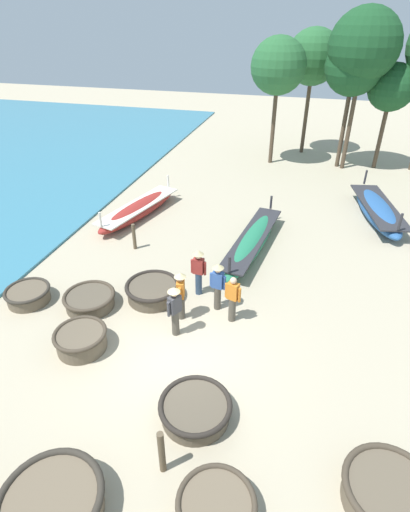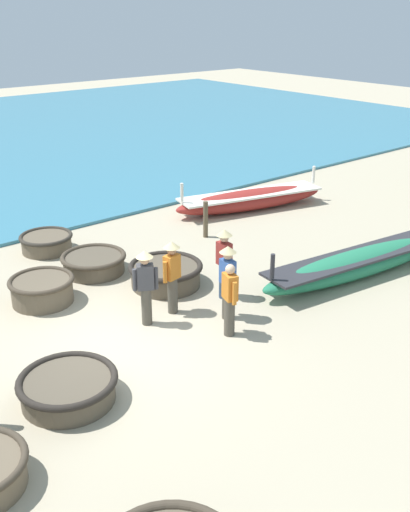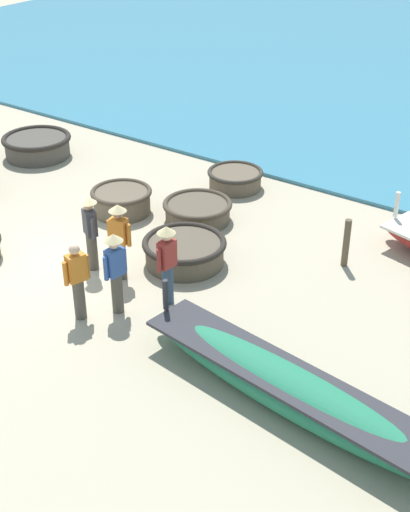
# 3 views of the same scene
# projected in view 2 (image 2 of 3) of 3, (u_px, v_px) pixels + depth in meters

# --- Properties ---
(ground_plane) EXTENTS (80.00, 80.00, 0.00)m
(ground_plane) POSITION_uv_depth(u_px,v_px,m) (123.00, 346.00, 11.86)
(ground_plane) COLOR tan
(coracle_center) EXTENTS (1.79, 1.79, 0.56)m
(coracle_center) POSITION_uv_depth(u_px,v_px,m) (166.00, 273.00, 14.34)
(coracle_center) COLOR brown
(coracle_center) RESTS_ON ground
(coracle_upturned) EXTENTS (1.64, 1.64, 0.48)m
(coracle_upturned) POSITION_uv_depth(u_px,v_px,m) (94.00, 262.00, 15.06)
(coracle_upturned) COLOR brown
(coracle_upturned) RESTS_ON ground
(coracle_weathered) EXTENTS (1.48, 1.48, 0.59)m
(coracle_weathered) POSITION_uv_depth(u_px,v_px,m) (42.00, 289.00, 13.51)
(coracle_weathered) COLOR brown
(coracle_weathered) RESTS_ON ground
(coracle_nearest) EXTENTS (1.72, 1.72, 0.48)m
(coracle_nearest) POSITION_uv_depth(u_px,v_px,m) (68.00, 387.00, 10.14)
(coracle_nearest) COLOR brown
(coracle_nearest) RESTS_ON ground
(coracle_tilted) EXTENTS (1.44, 1.44, 0.48)m
(coracle_tilted) POSITION_uv_depth(u_px,v_px,m) (46.00, 242.00, 16.35)
(coracle_tilted) COLOR brown
(coracle_tilted) RESTS_ON ground
(long_boat_blue_hull) EXTENTS (2.30, 5.42, 1.19)m
(long_boat_blue_hull) POSITION_uv_depth(u_px,v_px,m) (250.00, 199.00, 19.67)
(long_boat_blue_hull) COLOR maroon
(long_boat_blue_hull) RESTS_ON ground
(long_boat_green_hull) EXTENTS (1.68, 6.02, 1.19)m
(long_boat_green_hull) POSITION_uv_depth(u_px,v_px,m) (358.00, 263.00, 14.82)
(long_boat_green_hull) COLOR #237551
(long_boat_green_hull) RESTS_ON ground
(fisherman_hauling) EXTENTS (0.36, 0.47, 1.67)m
(fisherman_hauling) POSITION_uv_depth(u_px,v_px,m) (146.00, 283.00, 12.33)
(fisherman_hauling) COLOR #4C473D
(fisherman_hauling) RESTS_ON ground
(fisherman_by_coracle) EXTENTS (0.52, 0.36, 1.67)m
(fisherman_by_coracle) POSITION_uv_depth(u_px,v_px,m) (228.00, 278.00, 12.57)
(fisherman_by_coracle) COLOR #4C473D
(fisherman_by_coracle) RESTS_ON ground
(fisherman_standing_right) EXTENTS (0.51, 0.31, 1.57)m
(fisherman_standing_right) POSITION_uv_depth(u_px,v_px,m) (230.00, 298.00, 11.96)
(fisherman_standing_right) COLOR #4C473D
(fisherman_standing_right) RESTS_ON ground
(fisherman_with_hat) EXTENTS (0.36, 0.52, 1.67)m
(fisherman_with_hat) POSITION_uv_depth(u_px,v_px,m) (172.00, 272.00, 12.81)
(fisherman_with_hat) COLOR #4C473D
(fisherman_with_hat) RESTS_ON ground
(fisherman_crouching) EXTENTS (0.53, 0.36, 1.67)m
(fisherman_crouching) POSITION_uv_depth(u_px,v_px,m) (224.00, 259.00, 13.48)
(fisherman_crouching) COLOR #2D425B
(fisherman_crouching) RESTS_ON ground
(mooring_post_mid_beach) EXTENTS (0.14, 0.14, 1.08)m
(mooring_post_mid_beach) POSITION_uv_depth(u_px,v_px,m) (206.00, 219.00, 17.24)
(mooring_post_mid_beach) COLOR brown
(mooring_post_mid_beach) RESTS_ON ground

